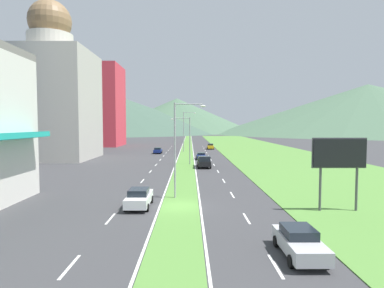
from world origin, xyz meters
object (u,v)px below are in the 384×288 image
billboard_roadside (339,157)px  pickup_truck_0 (204,162)px  car_3 (299,242)px  car_2 (158,150)px  street_lamp_far (185,129)px  car_4 (210,146)px  street_lamp_mid (187,137)px  car_1 (201,156)px  street_lamp_near (178,143)px  car_0 (139,198)px

billboard_roadside → pickup_truck_0: billboard_roadside is taller
billboard_roadside → car_3: size_ratio=1.34×
car_2 → street_lamp_far: bearing=-55.8°
car_2 → car_4: size_ratio=0.97×
street_lamp_mid → car_4: size_ratio=1.94×
street_lamp_mid → car_1: (2.75, 8.80, -4.22)m
street_lamp_far → car_4: 13.30m
billboard_roadside → street_lamp_far: bearing=102.8°
street_lamp_far → pickup_truck_0: size_ratio=1.93×
street_lamp_mid → street_lamp_far: size_ratio=0.80×
car_1 → car_2: 16.89m
street_lamp_mid → street_lamp_near: bearing=-91.4°
billboard_roadside → car_0: bearing=174.8°
car_0 → car_4: size_ratio=1.10×
car_1 → car_2: size_ratio=1.10×
car_3 → car_1: bearing=-175.9°
car_0 → car_3: bearing=-135.8°
street_lamp_mid → car_3: (6.28, -40.62, -4.14)m
billboard_roadside → pickup_truck_0: (-9.67, 27.31, -3.46)m
pickup_truck_0 → street_lamp_mid: bearing=-147.3°
street_lamp_mid → street_lamp_far: street_lamp_far is taller
billboard_roadside → street_lamp_near: bearing=159.6°
street_lamp_near → car_3: (6.93, -13.83, -4.48)m
billboard_roadside → car_4: size_ratio=1.39×
street_lamp_mid → car_0: 30.69m
billboard_roadside → car_0: 16.82m
street_lamp_near → car_0: street_lamp_near is taller
car_0 → pickup_truck_0: pickup_truck_0 is taller
billboard_roadside → pickup_truck_0: bearing=109.5°
car_0 → car_4: 67.59m
car_1 → pickup_truck_0: pickup_truck_0 is taller
street_lamp_near → street_lamp_mid: (0.65, 26.79, -0.34)m
street_lamp_near → car_2: 49.72m
car_1 → car_2: bearing=-142.8°
street_lamp_mid → car_0: bearing=-97.4°
street_lamp_far → car_2: street_lamp_far is taller
street_lamp_far → car_1: bearing=-78.7°
street_lamp_far → car_0: 57.24m
street_lamp_mid → car_4: bearing=80.0°
street_lamp_near → billboard_roadside: bearing=-20.4°
car_0 → car_3: car_0 is taller
car_1 → car_4: (3.68, 27.84, 0.11)m
car_1 → street_lamp_mid: bearing=-17.4°
car_0 → car_1: car_0 is taller
street_lamp_far → car_3: bearing=-84.0°
street_lamp_near → car_3: size_ratio=2.04×
car_4 → billboard_roadside: bearing=5.1°
billboard_roadside → car_4: billboard_roadside is taller
car_3 → billboard_roadside: bearing=145.4°
billboard_roadside → pickup_truck_0: size_ratio=1.11×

